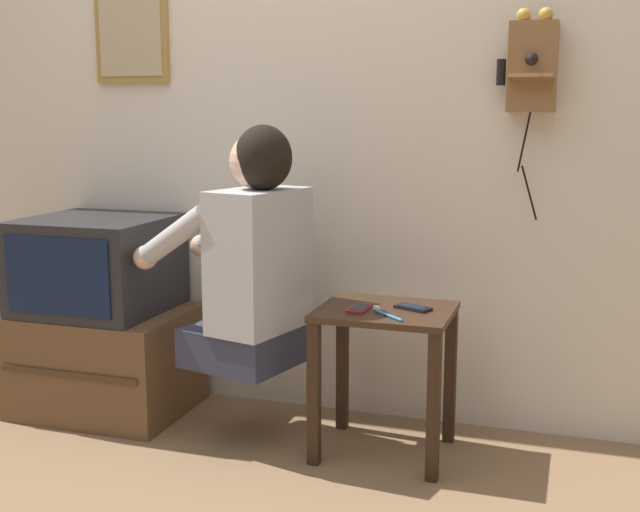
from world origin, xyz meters
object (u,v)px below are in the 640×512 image
Objects in this scene: person at (252,257)px; cell_phone_spare at (413,308)px; television at (97,264)px; framed_picture at (132,36)px; cell_phone_held at (359,308)px; toothbrush at (386,314)px; wall_phone_antique at (532,66)px.

cell_phone_spare is at bearing -68.39° from person.
framed_picture is (0.04, 0.27, 0.90)m from television.
person is 0.43m from cell_phone_held.
cell_phone_held is (1.11, -0.12, -0.07)m from television.
cell_phone_held is at bearing -74.97° from person.
cell_phone_held is at bearing -19.70° from framed_picture.
toothbrush is (0.50, -0.04, -0.16)m from person.
television is 0.74× the size of wall_phone_antique.
cell_phone_spare is (1.25, -0.32, -0.97)m from framed_picture.
cell_phone_spare is at bearing 22.42° from cell_phone_held.
television is at bearing 124.48° from toothbrush.
cell_phone_held is at bearing -6.07° from television.
person is at bearing 120.61° from cell_phone_spare.
framed_picture is 1.59m from toothbrush.
framed_picture reaches higher than person.
framed_picture is (-1.59, 0.04, 0.15)m from wall_phone_antique.
cell_phone_held is 1.00× the size of toothbrush.
person is 0.53m from toothbrush.
cell_phone_held is (-0.52, -0.34, -0.82)m from wall_phone_antique.
wall_phone_antique is 1.00m from toothbrush.
framed_picture is 3.02× the size of cell_phone_held.
framed_picture reaches higher than cell_phone_held.
wall_phone_antique is at bearing -54.96° from person.
framed_picture is 3.01× the size of toothbrush.
wall_phone_antique is (0.91, 0.35, 0.66)m from person.
person is at bearing -9.80° from television.
cell_phone_held is 0.91× the size of cell_phone_spare.
framed_picture is at bearing 178.39° from wall_phone_antique.
cell_phone_spare is at bearing -141.54° from wall_phone_antique.
toothbrush is at bearing -80.83° from person.
person reaches higher than television.
cell_phone_spare is at bearing -14.27° from framed_picture.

